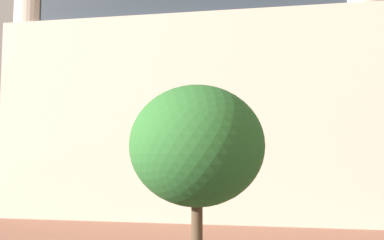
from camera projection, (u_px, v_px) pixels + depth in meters
The scene contains 2 objects.
landmark_building at pixel (197, 105), 33.60m from camera, with size 27.46×15.29×29.53m.
tree_curb_far at pixel (197, 146), 13.38m from camera, with size 4.66×4.66×7.11m.
Camera 1 is at (1.59, -1.00, 4.82)m, focal length 36.25 mm.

